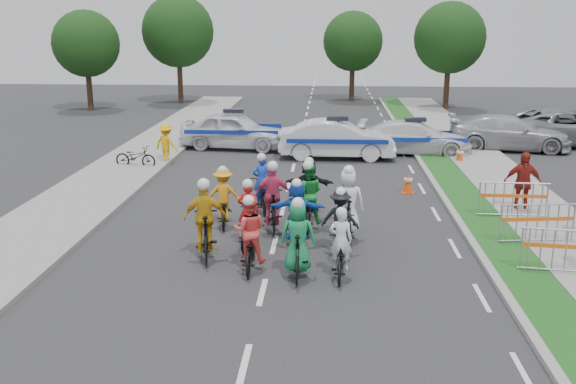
# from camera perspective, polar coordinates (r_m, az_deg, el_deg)

# --- Properties ---
(ground) EXTENTS (90.00, 90.00, 0.00)m
(ground) POSITION_cam_1_polar(r_m,az_deg,el_deg) (13.82, -2.29, -8.89)
(ground) COLOR #28282B
(ground) RESTS_ON ground
(curb_right) EXTENTS (0.20, 60.00, 0.12)m
(curb_right) POSITION_cam_1_polar(r_m,az_deg,el_deg) (18.80, 14.99, -2.66)
(curb_right) COLOR gray
(curb_right) RESTS_ON ground
(grass_strip) EXTENTS (1.20, 60.00, 0.11)m
(grass_strip) POSITION_cam_1_polar(r_m,az_deg,el_deg) (18.96, 17.06, -2.68)
(grass_strip) COLOR #184817
(grass_strip) RESTS_ON ground
(sidewalk_right) EXTENTS (2.40, 60.00, 0.13)m
(sidewalk_right) POSITION_cam_1_polar(r_m,az_deg,el_deg) (19.46, 22.23, -2.67)
(sidewalk_right) COLOR gray
(sidewalk_right) RESTS_ON ground
(sidewalk_left) EXTENTS (3.00, 60.00, 0.13)m
(sidewalk_left) POSITION_cam_1_polar(r_m,az_deg,el_deg) (20.02, -19.63, -1.94)
(sidewalk_left) COLOR gray
(sidewalk_left) RESTS_ON ground
(rider_0) EXTENTS (0.66, 1.66, 1.66)m
(rider_0) POSITION_cam_1_polar(r_m,az_deg,el_deg) (14.45, 4.68, -5.47)
(rider_0) COLOR black
(rider_0) RESTS_ON ground
(rider_1) EXTENTS (0.80, 1.80, 1.88)m
(rider_1) POSITION_cam_1_polar(r_m,az_deg,el_deg) (14.33, 0.88, -4.84)
(rider_1) COLOR black
(rider_1) RESTS_ON ground
(rider_2) EXTENTS (0.77, 1.78, 1.80)m
(rider_2) POSITION_cam_1_polar(r_m,az_deg,el_deg) (14.84, -3.42, -4.40)
(rider_2) COLOR black
(rider_2) RESTS_ON ground
(rider_3) EXTENTS (1.07, 1.98, 2.02)m
(rider_3) POSITION_cam_1_polar(r_m,az_deg,el_deg) (15.59, -7.32, -3.16)
(rider_3) COLOR black
(rider_3) RESTS_ON ground
(rider_4) EXTENTS (1.02, 1.73, 1.69)m
(rider_4) POSITION_cam_1_polar(r_m,az_deg,el_deg) (15.91, 4.63, -3.11)
(rider_4) COLOR black
(rider_4) RESTS_ON ground
(rider_5) EXTENTS (1.42, 1.70, 1.78)m
(rider_5) POSITION_cam_1_polar(r_m,az_deg,el_deg) (16.35, 0.78, -2.23)
(rider_5) COLOR black
(rider_5) RESTS_ON ground
(rider_6) EXTENTS (0.77, 1.79, 1.78)m
(rider_6) POSITION_cam_1_polar(r_m,az_deg,el_deg) (16.38, -3.52, -2.82)
(rider_6) COLOR black
(rider_6) RESTS_ON ground
(rider_7) EXTENTS (0.88, 1.95, 2.02)m
(rider_7) POSITION_cam_1_polar(r_m,az_deg,el_deg) (16.87, 5.33, -1.66)
(rider_7) COLOR black
(rider_7) RESTS_ON ground
(rider_8) EXTENTS (0.82, 1.92, 1.95)m
(rider_8) POSITION_cam_1_polar(r_m,az_deg,el_deg) (17.67, 1.78, -1.02)
(rider_8) COLOR black
(rider_8) RESTS_ON ground
(rider_9) EXTENTS (1.03, 1.93, 1.98)m
(rider_9) POSITION_cam_1_polar(r_m,az_deg,el_deg) (17.46, -1.33, -1.09)
(rider_9) COLOR black
(rider_9) RESTS_ON ground
(rider_10) EXTENTS (1.01, 1.75, 1.74)m
(rider_10) POSITION_cam_1_polar(r_m,az_deg,el_deg) (18.04, -5.72, -0.90)
(rider_10) COLOR black
(rider_10) RESTS_ON ground
(rider_11) EXTENTS (1.46, 1.74, 1.80)m
(rider_11) POSITION_cam_1_polar(r_m,az_deg,el_deg) (18.75, 1.87, 0.04)
(rider_11) COLOR black
(rider_11) RESTS_ON ground
(rider_12) EXTENTS (0.95, 1.85, 1.80)m
(rider_12) POSITION_cam_1_polar(r_m,az_deg,el_deg) (19.37, -2.32, 0.03)
(rider_12) COLOR black
(rider_12) RESTS_ON ground
(police_car_0) EXTENTS (5.03, 2.60, 1.63)m
(police_car_0) POSITION_cam_1_polar(r_m,az_deg,el_deg) (29.03, -4.83, 5.46)
(police_car_0) COLOR silver
(police_car_0) RESTS_ON ground
(police_car_1) EXTENTS (4.85, 1.74, 1.59)m
(police_car_1) POSITION_cam_1_polar(r_m,az_deg,el_deg) (26.95, 4.37, 4.68)
(police_car_1) COLOR silver
(police_car_1) RESTS_ON ground
(police_car_2) EXTENTS (5.08, 2.59, 1.41)m
(police_car_2) POSITION_cam_1_polar(r_m,az_deg,el_deg) (28.34, 11.18, 4.77)
(police_car_2) COLOR silver
(police_car_2) RESTS_ON ground
(civilian_sedan) EXTENTS (5.54, 2.84, 1.54)m
(civilian_sedan) POSITION_cam_1_polar(r_m,az_deg,el_deg) (30.31, 19.01, 5.01)
(civilian_sedan) COLOR #A9A9AE
(civilian_sedan) RESTS_ON ground
(civilian_suv) EXTENTS (6.09, 2.94, 1.67)m
(civilian_suv) POSITION_cam_1_polar(r_m,az_deg,el_deg) (32.30, 23.55, 5.27)
(civilian_suv) COLOR slate
(civilian_suv) RESTS_ON ground
(spectator_2) EXTENTS (1.12, 0.51, 1.87)m
(spectator_2) POSITION_cam_1_polar(r_m,az_deg,el_deg) (20.29, 20.12, 0.78)
(spectator_2) COLOR maroon
(spectator_2) RESTS_ON ground
(marshal_hiviz) EXTENTS (1.17, 0.94, 1.58)m
(marshal_hiviz) POSITION_cam_1_polar(r_m,az_deg,el_deg) (26.43, -10.77, 4.25)
(marshal_hiviz) COLOR #F7B10D
(marshal_hiviz) RESTS_ON ground
(barrier_0) EXTENTS (2.05, 0.74, 1.12)m
(barrier_0) POSITION_cam_1_polar(r_m,az_deg,el_deg) (15.69, 23.45, -5.01)
(barrier_0) COLOR #A5A8AD
(barrier_0) RESTS_ON ground
(barrier_1) EXTENTS (2.05, 0.75, 1.12)m
(barrier_1) POSITION_cam_1_polar(r_m,az_deg,el_deg) (17.53, 21.26, -2.75)
(barrier_1) COLOR #A5A8AD
(barrier_1) RESTS_ON ground
(barrier_2) EXTENTS (2.02, 0.57, 1.12)m
(barrier_2) POSITION_cam_1_polar(r_m,az_deg,el_deg) (19.59, 19.35, -0.77)
(barrier_2) COLOR #A5A8AD
(barrier_2) RESTS_ON ground
(cone_0) EXTENTS (0.40, 0.40, 0.70)m
(cone_0) POSITION_cam_1_polar(r_m,az_deg,el_deg) (21.84, 10.62, 0.80)
(cone_0) COLOR #F24C0C
(cone_0) RESTS_ON ground
(cone_1) EXTENTS (0.40, 0.40, 0.70)m
(cone_1) POSITION_cam_1_polar(r_m,az_deg,el_deg) (26.87, 15.03, 3.19)
(cone_1) COLOR #F24C0C
(cone_1) RESTS_ON ground
(parked_bike) EXTENTS (1.73, 0.82, 0.87)m
(parked_bike) POSITION_cam_1_polar(r_m,az_deg,el_deg) (25.85, -13.40, 3.06)
(parked_bike) COLOR black
(parked_bike) RESTS_ON ground
(tree_0) EXTENTS (4.20, 4.20, 6.30)m
(tree_0) POSITION_cam_1_polar(r_m,az_deg,el_deg) (43.40, -17.53, 12.45)
(tree_0) COLOR #382619
(tree_0) RESTS_ON ground
(tree_1) EXTENTS (4.55, 4.55, 6.82)m
(tree_1) POSITION_cam_1_polar(r_m,az_deg,el_deg) (43.27, 14.18, 13.14)
(tree_1) COLOR #382619
(tree_1) RESTS_ON ground
(tree_3) EXTENTS (4.90, 4.90, 7.35)m
(tree_3) POSITION_cam_1_polar(r_m,az_deg,el_deg) (45.76, -9.75, 13.89)
(tree_3) COLOR #382619
(tree_3) RESTS_ON ground
(tree_4) EXTENTS (4.20, 4.20, 6.30)m
(tree_4) POSITION_cam_1_polar(r_m,az_deg,el_deg) (46.62, 5.79, 13.17)
(tree_4) COLOR #382619
(tree_4) RESTS_ON ground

